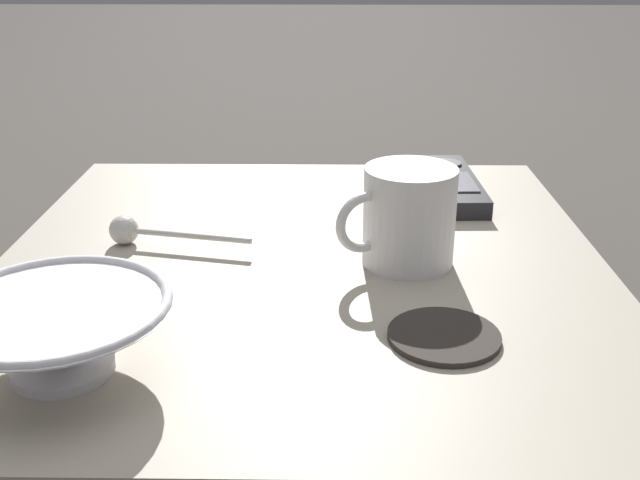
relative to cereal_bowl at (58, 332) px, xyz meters
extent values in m
plane|color=#47423D|center=(-0.16, -0.20, -0.07)|extent=(6.00, 6.00, 0.00)
cube|color=#B7AD99|center=(-0.16, -0.20, -0.05)|extent=(0.58, 0.63, 0.04)
cylinder|color=silver|center=(0.00, 0.00, -0.03)|extent=(0.07, 0.07, 0.01)
cone|color=silver|center=(0.00, 0.00, 0.00)|extent=(0.17, 0.17, 0.05)
torus|color=silver|center=(0.00, 0.00, 0.02)|extent=(0.16, 0.16, 0.01)
cylinder|color=white|center=(-0.26, -0.19, 0.01)|extent=(0.09, 0.09, 0.09)
torus|color=white|center=(-0.22, -0.17, 0.02)|extent=(0.06, 0.03, 0.06)
cylinder|color=silver|center=(-0.05, -0.22, -0.02)|extent=(0.12, 0.03, 0.01)
sphere|color=silver|center=(0.02, -0.24, -0.02)|extent=(0.03, 0.03, 0.03)
cube|color=black|center=(-0.34, -0.40, -0.02)|extent=(0.06, 0.19, 0.02)
cylinder|color=#4C4C54|center=(-0.34, -0.45, -0.01)|extent=(0.04, 0.04, 0.00)
cube|color=#4C4C54|center=(-0.34, -0.37, -0.01)|extent=(0.04, 0.07, 0.00)
cylinder|color=#332D28|center=(-0.28, -0.05, -0.03)|extent=(0.09, 0.09, 0.01)
camera|label=1|loc=(-0.19, 0.46, 0.26)|focal=42.09mm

